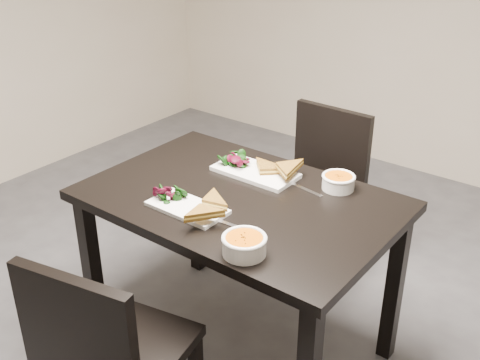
{
  "coord_description": "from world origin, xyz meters",
  "views": [
    {
      "loc": [
        0.99,
        -1.29,
        1.83
      ],
      "look_at": [
        -0.23,
        0.3,
        0.82
      ],
      "focal_mm": 43.69,
      "sensor_mm": 36.0,
      "label": 1
    }
  ],
  "objects_px": {
    "table": "(240,218)",
    "soup_bowl_far": "(338,181)",
    "chair_near": "(106,351)",
    "plate_far": "(255,172)",
    "soup_bowl_near": "(244,244)",
    "chair_far": "(318,182)",
    "plate_near": "(187,208)"
  },
  "relations": [
    {
      "from": "chair_near",
      "to": "soup_bowl_near",
      "type": "relative_size",
      "value": 5.65
    },
    {
      "from": "chair_near",
      "to": "chair_far",
      "type": "relative_size",
      "value": 1.0
    },
    {
      "from": "chair_far",
      "to": "soup_bowl_far",
      "type": "distance_m",
      "value": 0.66
    },
    {
      "from": "chair_near",
      "to": "chair_far",
      "type": "bearing_deg",
      "value": 81.43
    },
    {
      "from": "plate_near",
      "to": "soup_bowl_far",
      "type": "height_order",
      "value": "soup_bowl_far"
    },
    {
      "from": "soup_bowl_near",
      "to": "soup_bowl_far",
      "type": "xyz_separation_m",
      "value": [
        0.02,
        0.6,
        -0.0
      ]
    },
    {
      "from": "table",
      "to": "chair_near",
      "type": "distance_m",
      "value": 0.73
    },
    {
      "from": "plate_far",
      "to": "table",
      "type": "bearing_deg",
      "value": -70.57
    },
    {
      "from": "plate_near",
      "to": "plate_far",
      "type": "distance_m",
      "value": 0.4
    },
    {
      "from": "plate_near",
      "to": "soup_bowl_near",
      "type": "distance_m",
      "value": 0.36
    },
    {
      "from": "table",
      "to": "chair_near",
      "type": "bearing_deg",
      "value": -89.95
    },
    {
      "from": "table",
      "to": "plate_near",
      "type": "height_order",
      "value": "plate_near"
    },
    {
      "from": "table",
      "to": "plate_far",
      "type": "relative_size",
      "value": 3.4
    },
    {
      "from": "plate_near",
      "to": "plate_far",
      "type": "height_order",
      "value": "plate_far"
    },
    {
      "from": "chair_far",
      "to": "soup_bowl_near",
      "type": "xyz_separation_m",
      "value": [
        0.33,
        -1.07,
        0.3
      ]
    },
    {
      "from": "plate_far",
      "to": "soup_bowl_far",
      "type": "relative_size",
      "value": 2.63
    },
    {
      "from": "chair_near",
      "to": "plate_far",
      "type": "distance_m",
      "value": 0.95
    },
    {
      "from": "table",
      "to": "soup_bowl_far",
      "type": "relative_size",
      "value": 8.94
    },
    {
      "from": "chair_near",
      "to": "soup_bowl_near",
      "type": "xyz_separation_m",
      "value": [
        0.25,
        0.41,
        0.3
      ]
    },
    {
      "from": "chair_near",
      "to": "plate_near",
      "type": "bearing_deg",
      "value": 88.56
    },
    {
      "from": "plate_far",
      "to": "soup_bowl_near",
      "type": "bearing_deg",
      "value": -57.3
    },
    {
      "from": "chair_far",
      "to": "soup_bowl_far",
      "type": "xyz_separation_m",
      "value": [
        0.35,
        -0.47,
        0.3
      ]
    },
    {
      "from": "chair_far",
      "to": "soup_bowl_far",
      "type": "relative_size",
      "value": 6.33
    },
    {
      "from": "table",
      "to": "soup_bowl_near",
      "type": "bearing_deg",
      "value": -50.54
    },
    {
      "from": "chair_near",
      "to": "plate_far",
      "type": "height_order",
      "value": "chair_near"
    },
    {
      "from": "table",
      "to": "plate_near",
      "type": "distance_m",
      "value": 0.25
    },
    {
      "from": "soup_bowl_near",
      "to": "chair_near",
      "type": "bearing_deg",
      "value": -122.11
    },
    {
      "from": "table",
      "to": "plate_near",
      "type": "xyz_separation_m",
      "value": [
        -0.09,
        -0.2,
        0.11
      ]
    },
    {
      "from": "table",
      "to": "soup_bowl_far",
      "type": "distance_m",
      "value": 0.42
    },
    {
      "from": "table",
      "to": "chair_far",
      "type": "distance_m",
      "value": 0.78
    },
    {
      "from": "table",
      "to": "soup_bowl_far",
      "type": "height_order",
      "value": "soup_bowl_far"
    },
    {
      "from": "plate_near",
      "to": "soup_bowl_near",
      "type": "height_order",
      "value": "soup_bowl_near"
    }
  ]
}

